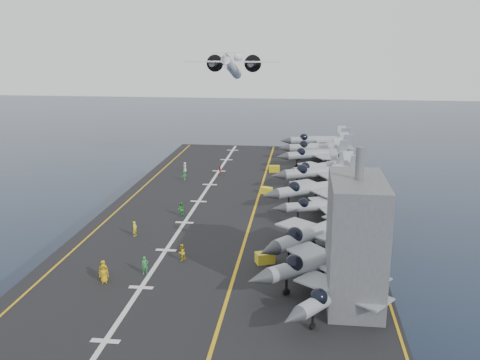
# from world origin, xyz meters

# --- Properties ---
(ground) EXTENTS (500.00, 500.00, 0.00)m
(ground) POSITION_xyz_m (0.00, 0.00, 0.00)
(ground) COLOR #142135
(ground) RESTS_ON ground
(hull) EXTENTS (36.00, 90.00, 10.00)m
(hull) POSITION_xyz_m (0.00, 0.00, 5.00)
(hull) COLOR #56595E
(hull) RESTS_ON ground
(flight_deck) EXTENTS (38.00, 92.00, 0.40)m
(flight_deck) POSITION_xyz_m (0.00, 0.00, 10.20)
(flight_deck) COLOR black
(flight_deck) RESTS_ON hull
(foul_line) EXTENTS (0.35, 90.00, 0.02)m
(foul_line) POSITION_xyz_m (3.00, 0.00, 10.42)
(foul_line) COLOR gold
(foul_line) RESTS_ON flight_deck
(landing_centerline) EXTENTS (0.50, 90.00, 0.02)m
(landing_centerline) POSITION_xyz_m (-6.00, 0.00, 10.42)
(landing_centerline) COLOR silver
(landing_centerline) RESTS_ON flight_deck
(deck_edge_port) EXTENTS (0.25, 90.00, 0.02)m
(deck_edge_port) POSITION_xyz_m (-17.00, 0.00, 10.42)
(deck_edge_port) COLOR gold
(deck_edge_port) RESTS_ON flight_deck
(deck_edge_stbd) EXTENTS (0.25, 90.00, 0.02)m
(deck_edge_stbd) POSITION_xyz_m (18.50, 0.00, 10.42)
(deck_edge_stbd) COLOR gold
(deck_edge_stbd) RESTS_ON flight_deck
(island_superstructure) EXTENTS (5.00, 10.00, 15.00)m
(island_superstructure) POSITION_xyz_m (15.00, -30.00, 17.90)
(island_superstructure) COLOR #56595E
(island_superstructure) RESTS_ON flight_deck
(fighter_jet_0) EXTENTS (15.29, 16.20, 4.69)m
(fighter_jet_0) POSITION_xyz_m (13.39, -32.92, 12.74)
(fighter_jet_0) COLOR #949CA3
(fighter_jet_0) RESTS_ON flight_deck
(fighter_jet_1) EXTENTS (18.48, 17.67, 5.36)m
(fighter_jet_1) POSITION_xyz_m (12.00, -27.09, 13.08)
(fighter_jet_1) COLOR #9BA4AC
(fighter_jet_1) RESTS_ON flight_deck
(fighter_jet_2) EXTENTS (18.35, 19.17, 5.56)m
(fighter_jet_2) POSITION_xyz_m (11.44, -18.90, 13.18)
(fighter_jet_2) COLOR #98A0A6
(fighter_jet_2) RESTS_ON flight_deck
(fighter_jet_3) EXTENTS (15.09, 12.30, 4.53)m
(fighter_jet_3) POSITION_xyz_m (12.88, -6.66, 12.66)
(fighter_jet_3) COLOR #97A1A8
(fighter_jet_3) RESTS_ON flight_deck
(fighter_jet_4) EXTENTS (18.48, 17.20, 5.34)m
(fighter_jet_4) POSITION_xyz_m (11.50, 0.75, 13.07)
(fighter_jet_4) COLOR gray
(fighter_jet_4) RESTS_ON flight_deck
(fighter_jet_5) EXTENTS (18.86, 16.17, 5.53)m
(fighter_jet_5) POSITION_xyz_m (13.02, 10.99, 13.16)
(fighter_jet_5) COLOR #9CA3AB
(fighter_jet_5) RESTS_ON flight_deck
(fighter_jet_6) EXTENTS (16.49, 16.23, 4.82)m
(fighter_jet_6) POSITION_xyz_m (12.59, 15.72, 12.81)
(fighter_jet_6) COLOR gray
(fighter_jet_6) RESTS_ON flight_deck
(fighter_jet_7) EXTENTS (17.75, 15.39, 5.18)m
(fighter_jet_7) POSITION_xyz_m (12.47, 26.54, 12.99)
(fighter_jet_7) COLOR #8C949B
(fighter_jet_7) RESTS_ON flight_deck
(fighter_jet_8) EXTENTS (17.64, 13.82, 5.42)m
(fighter_jet_8) POSITION_xyz_m (13.30, 32.92, 13.11)
(fighter_jet_8) COLOR #98A1A7
(fighter_jet_8) RESTS_ON flight_deck
(tow_cart_a) EXTENTS (2.38, 2.00, 1.22)m
(tow_cart_a) POSITION_xyz_m (5.99, -22.26, 11.01)
(tow_cart_a) COLOR gold
(tow_cart_a) RESTS_ON flight_deck
(tow_cart_b) EXTENTS (2.08, 1.75, 1.06)m
(tow_cart_b) POSITION_xyz_m (4.17, 5.64, 10.93)
(tow_cart_b) COLOR yellow
(tow_cart_b) RESTS_ON flight_deck
(tow_cart_c) EXTENTS (2.14, 1.52, 1.21)m
(tow_cart_c) POSITION_xyz_m (4.55, 20.64, 11.00)
(tow_cart_c) COLOR gold
(tow_cart_c) RESTS_ON flight_deck
(crew_0) EXTENTS (1.38, 1.13, 1.98)m
(crew_0) POSITION_xyz_m (-10.12, -29.27, 11.39)
(crew_0) COLOR gold
(crew_0) RESTS_ON flight_deck
(crew_1) EXTENTS (1.06, 1.34, 1.96)m
(crew_1) POSITION_xyz_m (-11.13, -15.77, 11.38)
(crew_1) COLOR yellow
(crew_1) RESTS_ON flight_deck
(crew_2) EXTENTS (1.41, 1.19, 2.00)m
(crew_2) POSITION_xyz_m (-7.12, -7.13, 11.40)
(crew_2) COLOR green
(crew_2) RESTS_ON flight_deck
(crew_3) EXTENTS (1.23, 1.30, 1.81)m
(crew_3) POSITION_xyz_m (-10.97, 12.26, 11.31)
(crew_3) COLOR #268C33
(crew_3) RESTS_ON flight_deck
(crew_4) EXTENTS (1.10, 1.25, 1.74)m
(crew_4) POSITION_xyz_m (-5.36, 17.32, 11.27)
(crew_4) COLOR red
(crew_4) RESTS_ON flight_deck
(crew_5) EXTENTS (1.13, 1.33, 1.87)m
(crew_5) POSITION_xyz_m (-12.30, 18.66, 11.34)
(crew_5) COLOR silver
(crew_5) RESTS_ON flight_deck
(crew_6) EXTENTS (1.41, 1.32, 1.96)m
(crew_6) POSITION_xyz_m (-6.54, -26.71, 11.38)
(crew_6) COLOR green
(crew_6) RESTS_ON flight_deck
(crew_7) EXTENTS (1.24, 1.42, 1.99)m
(crew_7) POSITION_xyz_m (-3.45, -22.80, 11.39)
(crew_7) COLOR yellow
(crew_7) RESTS_ON flight_deck
(transport_plane) EXTENTS (25.31, 18.01, 5.76)m
(transport_plane) POSITION_xyz_m (-8.78, 59.33, 27.91)
(transport_plane) COLOR silver
(fighter_jet_9) EXTENTS (17.64, 13.82, 5.42)m
(fighter_jet_9) POSITION_xyz_m (13.30, 41.42, 13.11)
(fighter_jet_9) COLOR #98A1A7
(fighter_jet_9) RESTS_ON flight_deck
(crew_8) EXTENTS (1.38, 1.13, 1.98)m
(crew_8) POSITION_xyz_m (-10.54, -28.31, 11.39)
(crew_8) COLOR gold
(crew_8) RESTS_ON flight_deck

